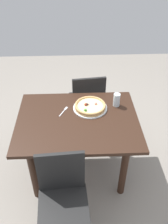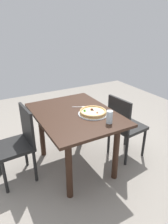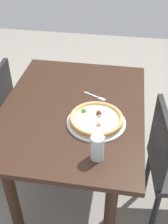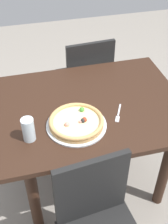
% 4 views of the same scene
% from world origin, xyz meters
% --- Properties ---
extents(ground_plane, '(6.00, 6.00, 0.00)m').
position_xyz_m(ground_plane, '(0.00, 0.00, 0.00)').
color(ground_plane, gray).
extents(dining_table, '(1.16, 0.89, 0.76)m').
position_xyz_m(dining_table, '(0.00, 0.00, 0.63)').
color(dining_table, '#331E14').
rests_on(dining_table, ground).
extents(chair_near, '(0.43, 0.43, 0.88)m').
position_xyz_m(chair_near, '(-0.14, -0.66, 0.49)').
color(chair_near, black).
rests_on(chair_near, ground).
extents(plate, '(0.34, 0.34, 0.01)m').
position_xyz_m(plate, '(0.13, 0.17, 0.76)').
color(plate, silver).
rests_on(plate, dining_table).
extents(pizza, '(0.31, 0.31, 0.05)m').
position_xyz_m(pizza, '(0.13, 0.17, 0.79)').
color(pizza, tan).
rests_on(pizza, plate).
extents(fork, '(0.09, 0.15, 0.00)m').
position_xyz_m(fork, '(-0.13, 0.13, 0.76)').
color(fork, silver).
rests_on(fork, dining_table).
extents(drinking_glass, '(0.07, 0.07, 0.14)m').
position_xyz_m(drinking_glass, '(0.40, 0.20, 0.83)').
color(drinking_glass, silver).
rests_on(drinking_glass, dining_table).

